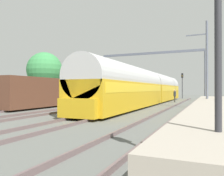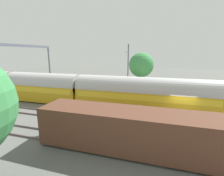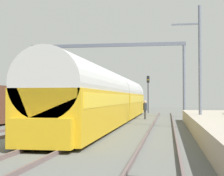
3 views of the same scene
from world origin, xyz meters
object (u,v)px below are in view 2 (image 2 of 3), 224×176
(person_crossing, at_px, (61,91))
(catenary_gantry, at_px, (7,59))
(passenger_train, at_px, (80,90))
(freight_car, at_px, (132,130))

(person_crossing, relative_size, catenary_gantry, 0.10)
(passenger_train, height_order, catenary_gantry, catenary_gantry)
(freight_car, bearing_deg, catenary_gantry, 70.11)
(freight_car, distance_m, person_crossing, 16.64)
(passenger_train, height_order, freight_car, passenger_train)
(passenger_train, xyz_separation_m, freight_car, (-8.36, -8.26, -0.50))
(passenger_train, relative_size, freight_car, 2.53)
(person_crossing, height_order, catenary_gantry, catenary_gantry)
(freight_car, relative_size, catenary_gantry, 0.77)
(person_crossing, xyz_separation_m, catenary_gantry, (-4.50, 4.65, 4.90))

